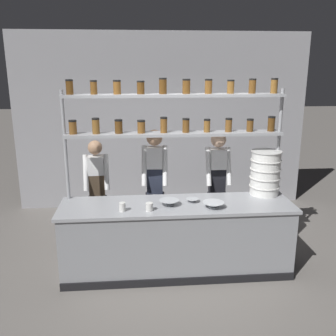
{
  "coord_description": "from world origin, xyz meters",
  "views": [
    {
      "loc": [
        -0.49,
        -4.37,
        2.58
      ],
      "look_at": [
        -0.09,
        0.2,
        1.33
      ],
      "focal_mm": 40.0,
      "sensor_mm": 36.0,
      "label": 1
    }
  ],
  "objects_px": {
    "serving_cup_front": "(122,207)",
    "serving_cup_by_board": "(149,207)",
    "prep_bowl_near_left": "(192,200)",
    "prep_bowl_center_front": "(169,203)",
    "spice_shelf_unit": "(174,118)",
    "container_stack": "(265,173)",
    "chef_center": "(155,181)",
    "chef_right": "(217,181)",
    "prep_bowl_center_back": "(213,205)",
    "chef_left": "(97,187)"
  },
  "relations": [
    {
      "from": "serving_cup_front",
      "to": "serving_cup_by_board",
      "type": "xyz_separation_m",
      "value": [
        0.32,
        -0.01,
        -0.0
      ]
    },
    {
      "from": "prep_bowl_near_left",
      "to": "prep_bowl_center_front",
      "type": "bearing_deg",
      "value": -163.82
    },
    {
      "from": "spice_shelf_unit",
      "to": "serving_cup_by_board",
      "type": "distance_m",
      "value": 1.16
    },
    {
      "from": "container_stack",
      "to": "prep_bowl_near_left",
      "type": "xyz_separation_m",
      "value": [
        -1.01,
        -0.22,
        -0.28
      ]
    },
    {
      "from": "chef_center",
      "to": "prep_bowl_near_left",
      "type": "relative_size",
      "value": 10.8
    },
    {
      "from": "chef_right",
      "to": "container_stack",
      "type": "relative_size",
      "value": 2.85
    },
    {
      "from": "chef_center",
      "to": "prep_bowl_center_back",
      "type": "xyz_separation_m",
      "value": [
        0.67,
        -0.86,
        -0.06
      ]
    },
    {
      "from": "chef_right",
      "to": "prep_bowl_near_left",
      "type": "height_order",
      "value": "chef_right"
    },
    {
      "from": "prep_bowl_center_back",
      "to": "serving_cup_front",
      "type": "bearing_deg",
      "value": -179.14
    },
    {
      "from": "container_stack",
      "to": "prep_bowl_center_front",
      "type": "bearing_deg",
      "value": -166.66
    },
    {
      "from": "chef_center",
      "to": "serving_cup_front",
      "type": "height_order",
      "value": "chef_center"
    },
    {
      "from": "container_stack",
      "to": "serving_cup_by_board",
      "type": "distance_m",
      "value": 1.65
    },
    {
      "from": "chef_center",
      "to": "prep_bowl_center_back",
      "type": "height_order",
      "value": "chef_center"
    },
    {
      "from": "chef_left",
      "to": "prep_bowl_center_front",
      "type": "relative_size",
      "value": 6.38
    },
    {
      "from": "prep_bowl_near_left",
      "to": "serving_cup_by_board",
      "type": "bearing_deg",
      "value": -155.69
    },
    {
      "from": "chef_left",
      "to": "container_stack",
      "type": "bearing_deg",
      "value": -17.61
    },
    {
      "from": "chef_center",
      "to": "prep_bowl_center_front",
      "type": "relative_size",
      "value": 7.04
    },
    {
      "from": "container_stack",
      "to": "serving_cup_front",
      "type": "relative_size",
      "value": 5.49
    },
    {
      "from": "container_stack",
      "to": "serving_cup_by_board",
      "type": "bearing_deg",
      "value": -163.13
    },
    {
      "from": "serving_cup_front",
      "to": "serving_cup_by_board",
      "type": "distance_m",
      "value": 0.32
    },
    {
      "from": "prep_bowl_near_left",
      "to": "spice_shelf_unit",
      "type": "bearing_deg",
      "value": 127.24
    },
    {
      "from": "chef_left",
      "to": "serving_cup_front",
      "type": "height_order",
      "value": "chef_left"
    },
    {
      "from": "chef_left",
      "to": "chef_right",
      "type": "relative_size",
      "value": 0.93
    },
    {
      "from": "chef_left",
      "to": "prep_bowl_center_back",
      "type": "bearing_deg",
      "value": -37.68
    },
    {
      "from": "chef_right",
      "to": "prep_bowl_center_back",
      "type": "bearing_deg",
      "value": -105.15
    },
    {
      "from": "spice_shelf_unit",
      "to": "serving_cup_front",
      "type": "relative_size",
      "value": 25.9
    },
    {
      "from": "prep_bowl_near_left",
      "to": "serving_cup_by_board",
      "type": "xyz_separation_m",
      "value": [
        -0.55,
        -0.25,
        0.03
      ]
    },
    {
      "from": "spice_shelf_unit",
      "to": "prep_bowl_center_back",
      "type": "distance_m",
      "value": 1.19
    },
    {
      "from": "prep_bowl_center_front",
      "to": "spice_shelf_unit",
      "type": "bearing_deg",
      "value": 75.66
    },
    {
      "from": "prep_bowl_near_left",
      "to": "prep_bowl_center_back",
      "type": "bearing_deg",
      "value": -44.82
    },
    {
      "from": "chef_center",
      "to": "chef_right",
      "type": "relative_size",
      "value": 1.03
    },
    {
      "from": "container_stack",
      "to": "serving_cup_by_board",
      "type": "height_order",
      "value": "container_stack"
    },
    {
      "from": "chef_right",
      "to": "container_stack",
      "type": "distance_m",
      "value": 0.74
    },
    {
      "from": "container_stack",
      "to": "serving_cup_by_board",
      "type": "relative_size",
      "value": 5.97
    },
    {
      "from": "serving_cup_by_board",
      "to": "chef_right",
      "type": "bearing_deg",
      "value": 41.95
    },
    {
      "from": "chef_center",
      "to": "serving_cup_front",
      "type": "relative_size",
      "value": 16.12
    },
    {
      "from": "chef_left",
      "to": "prep_bowl_center_back",
      "type": "height_order",
      "value": "chef_left"
    },
    {
      "from": "chef_right",
      "to": "serving_cup_front",
      "type": "bearing_deg",
      "value": -146.14
    },
    {
      "from": "prep_bowl_near_left",
      "to": "container_stack",
      "type": "bearing_deg",
      "value": 12.47
    },
    {
      "from": "serving_cup_front",
      "to": "serving_cup_by_board",
      "type": "bearing_deg",
      "value": -2.24
    },
    {
      "from": "chef_center",
      "to": "prep_bowl_center_front",
      "type": "distance_m",
      "value": 0.74
    },
    {
      "from": "spice_shelf_unit",
      "to": "prep_bowl_near_left",
      "type": "bearing_deg",
      "value": -52.76
    },
    {
      "from": "chef_center",
      "to": "serving_cup_front",
      "type": "bearing_deg",
      "value": -112.01
    },
    {
      "from": "chef_left",
      "to": "serving_cup_by_board",
      "type": "xyz_separation_m",
      "value": [
        0.72,
        -1.03,
        0.07
      ]
    },
    {
      "from": "chef_center",
      "to": "serving_cup_front",
      "type": "xyz_separation_m",
      "value": [
        -0.43,
        -0.87,
        -0.04
      ]
    },
    {
      "from": "chef_right",
      "to": "serving_cup_by_board",
      "type": "relative_size",
      "value": 16.99
    },
    {
      "from": "chef_right",
      "to": "serving_cup_by_board",
      "type": "height_order",
      "value": "chef_right"
    },
    {
      "from": "chef_center",
      "to": "container_stack",
      "type": "bearing_deg",
      "value": -11.69
    },
    {
      "from": "chef_left",
      "to": "serving_cup_front",
      "type": "xyz_separation_m",
      "value": [
        0.4,
        -1.01,
        0.07
      ]
    },
    {
      "from": "chef_left",
      "to": "chef_right",
      "type": "xyz_separation_m",
      "value": [
        1.73,
        -0.12,
        0.08
      ]
    }
  ]
}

